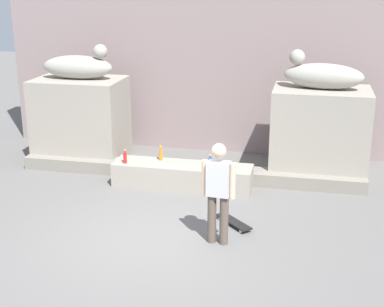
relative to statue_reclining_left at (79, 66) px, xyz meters
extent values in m
plane|color=#605E5B|center=(2.63, -3.61, -2.17)|extent=(40.00, 40.00, 0.00)
cube|color=gray|center=(2.63, 1.58, 0.35)|extent=(9.75, 0.60, 5.05)
cube|color=gray|center=(-0.04, 0.00, -1.23)|extent=(1.97, 1.35, 1.89)
cube|color=gray|center=(5.29, 0.00, -1.23)|extent=(1.97, 1.35, 1.89)
ellipsoid|color=#9D998E|center=(-0.04, 0.00, -0.02)|extent=(1.61, 0.60, 0.52)
sphere|color=#9D998E|center=(0.51, 0.01, 0.33)|extent=(0.32, 0.32, 0.32)
ellipsoid|color=#9D998E|center=(5.29, 0.00, -0.02)|extent=(1.65, 0.73, 0.52)
sphere|color=#9D998E|center=(4.74, 0.06, 0.33)|extent=(0.32, 0.32, 0.32)
cube|color=gray|center=(2.63, -1.21, -1.93)|extent=(2.81, 0.69, 0.47)
cylinder|color=brown|center=(3.84, -3.51, -1.76)|extent=(0.14, 0.14, 0.82)
cylinder|color=brown|center=(3.64, -3.49, -1.76)|extent=(0.14, 0.14, 0.82)
cube|color=silver|center=(3.74, -3.50, -1.07)|extent=(0.38, 0.23, 0.56)
sphere|color=beige|center=(3.74, -3.50, -0.62)|extent=(0.23, 0.23, 0.23)
cylinder|color=beige|center=(3.97, -3.52, -1.08)|extent=(0.09, 0.09, 0.58)
cylinder|color=beige|center=(3.52, -3.48, -1.08)|extent=(0.09, 0.09, 0.58)
cube|color=black|center=(3.90, -2.80, -2.10)|extent=(0.71, 0.71, 0.02)
cylinder|color=white|center=(3.64, -2.64, -2.14)|extent=(0.06, 0.06, 0.06)
cylinder|color=white|center=(3.74, -2.54, -2.14)|extent=(0.06, 0.06, 0.06)
cylinder|color=white|center=(4.06, -3.07, -2.14)|extent=(0.06, 0.06, 0.06)
cylinder|color=white|center=(4.16, -2.97, -2.14)|extent=(0.06, 0.06, 0.06)
cylinder|color=orange|center=(2.13, -1.04, -1.58)|extent=(0.07, 0.07, 0.24)
cylinder|color=orange|center=(2.13, -1.04, -1.43)|extent=(0.03, 0.03, 0.06)
cylinder|color=yellow|center=(2.13, -1.04, -1.39)|extent=(0.04, 0.04, 0.01)
cylinder|color=red|center=(1.48, -1.38, -1.59)|extent=(0.07, 0.07, 0.21)
cylinder|color=red|center=(1.48, -1.38, -1.46)|extent=(0.03, 0.03, 0.06)
cylinder|color=yellow|center=(1.48, -1.38, -1.42)|extent=(0.04, 0.04, 0.01)
cylinder|color=#194C99|center=(3.24, -1.47, -1.57)|extent=(0.07, 0.07, 0.26)
cylinder|color=#194C99|center=(3.24, -1.47, -1.41)|extent=(0.03, 0.03, 0.06)
cylinder|color=yellow|center=(3.24, -1.47, -1.37)|extent=(0.04, 0.04, 0.01)
cube|color=gray|center=(2.63, -0.70, -2.04)|extent=(7.29, 0.50, 0.27)
camera|label=1|loc=(5.05, -11.48, 1.98)|focal=52.04mm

